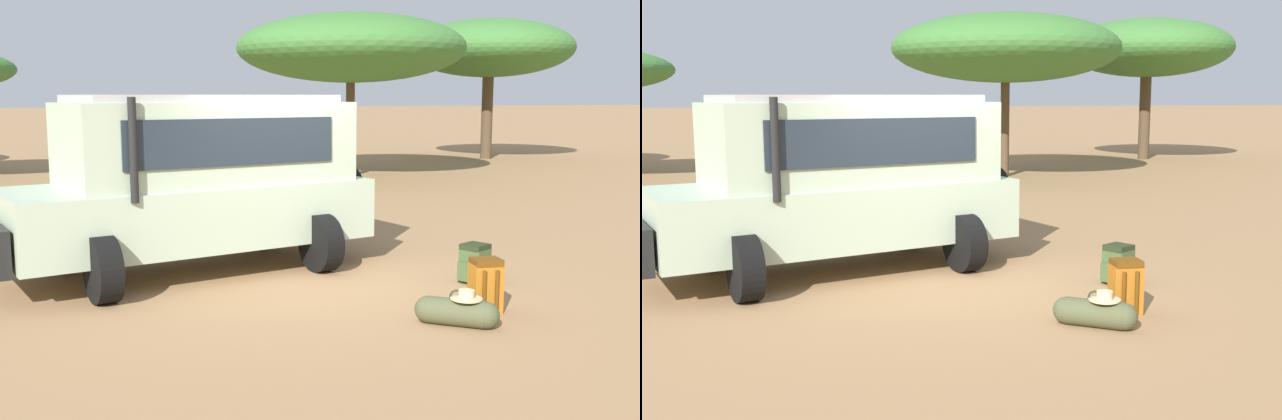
% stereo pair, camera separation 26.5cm
% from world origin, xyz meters
% --- Properties ---
extents(ground_plane, '(320.00, 320.00, 0.00)m').
position_xyz_m(ground_plane, '(0.00, 0.00, 0.00)').
color(ground_plane, '#9E754C').
extents(safari_vehicle, '(5.48, 3.42, 2.44)m').
position_xyz_m(safari_vehicle, '(-1.09, 0.98, 1.29)').
color(safari_vehicle, '#B2C6A8').
rests_on(safari_vehicle, ground_plane).
extents(backpack_beside_front_wheel, '(0.37, 0.41, 0.62)m').
position_xyz_m(backpack_beside_front_wheel, '(1.59, -2.14, 0.30)').
color(backpack_beside_front_wheel, '#B26619').
rests_on(backpack_beside_front_wheel, ground_plane).
extents(backpack_cluster_center, '(0.45, 0.41, 0.51)m').
position_xyz_m(backpack_cluster_center, '(2.19, -0.90, 0.25)').
color(backpack_cluster_center, '#42562D').
rests_on(backpack_cluster_center, ground_plane).
extents(duffel_bag_low_black_case, '(0.76, 0.69, 0.40)m').
position_xyz_m(duffel_bag_low_black_case, '(1.04, -2.49, 0.16)').
color(duffel_bag_low_black_case, '#4C5133').
rests_on(duffel_bag_low_black_case, ground_plane).
extents(acacia_tree_right_mid, '(6.82, 6.93, 4.84)m').
position_xyz_m(acacia_tree_right_mid, '(5.49, 11.94, 3.82)').
color(acacia_tree_right_mid, brown).
rests_on(acacia_tree_right_mid, ground_plane).
extents(acacia_tree_far_right, '(6.31, 6.54, 5.33)m').
position_xyz_m(acacia_tree_far_right, '(12.89, 16.22, 4.22)').
color(acacia_tree_far_right, brown).
rests_on(acacia_tree_far_right, ground_plane).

